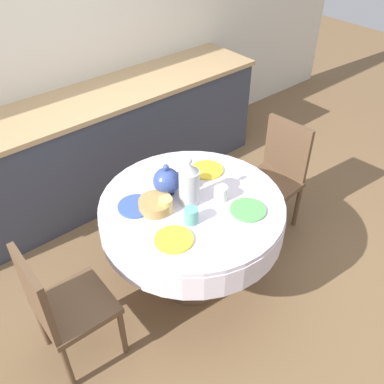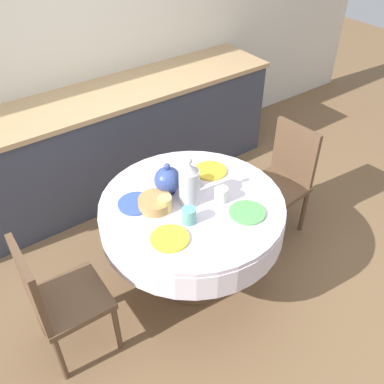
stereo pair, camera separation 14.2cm
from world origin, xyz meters
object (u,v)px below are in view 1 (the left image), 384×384
object	(u,v)px
chair_left	(276,173)
coffee_carafe	(189,184)
teapot	(167,181)
chair_right	(60,305)

from	to	relation	value
chair_left	coffee_carafe	bearing A→B (deg)	89.15
chair_left	teapot	xyz separation A→B (m)	(-0.98, 0.09, 0.35)
chair_right	teapot	bearing A→B (deg)	101.08
chair_left	teapot	bearing A→B (deg)	79.81
coffee_carafe	teapot	bearing A→B (deg)	107.73
chair_left	chair_right	xyz separation A→B (m)	(-1.84, -0.06, 0.00)
chair_right	teapot	world-z (taller)	teapot
chair_right	coffee_carafe	bearing A→B (deg)	90.79
teapot	chair_right	bearing A→B (deg)	-170.43
chair_right	chair_left	bearing A→B (deg)	93.25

